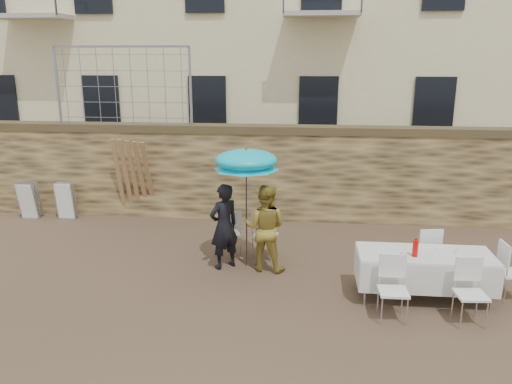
# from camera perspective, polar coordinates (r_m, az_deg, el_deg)

# --- Properties ---
(ground) EXTENTS (80.00, 80.00, 0.00)m
(ground) POSITION_cam_1_polar(r_m,az_deg,el_deg) (7.62, -4.81, -14.55)
(ground) COLOR brown
(ground) RESTS_ON ground
(stone_wall) EXTENTS (13.00, 0.50, 2.20)m
(stone_wall) POSITION_cam_1_polar(r_m,az_deg,el_deg) (11.87, -0.57, 2.18)
(stone_wall) COLOR olive
(stone_wall) RESTS_ON ground
(chain_link_fence) EXTENTS (3.20, 0.06, 1.80)m
(chain_link_fence) POSITION_cam_1_polar(r_m,az_deg,el_deg) (12.28, -14.94, 11.56)
(chain_link_fence) COLOR gray
(chain_link_fence) RESTS_ON stone_wall
(man_suit) EXTENTS (0.69, 0.67, 1.60)m
(man_suit) POSITION_cam_1_polar(r_m,az_deg,el_deg) (9.09, -3.68, -3.94)
(man_suit) COLOR black
(man_suit) RESTS_ON ground
(woman_dress) EXTENTS (0.87, 0.74, 1.59)m
(woman_dress) POSITION_cam_1_polar(r_m,az_deg,el_deg) (9.00, 1.05, -4.11)
(woman_dress) COLOR gold
(woman_dress) RESTS_ON ground
(umbrella) EXTENTS (1.16, 1.16, 2.07)m
(umbrella) POSITION_cam_1_polar(r_m,az_deg,el_deg) (8.82, -1.13, 3.28)
(umbrella) COLOR #3F3F44
(umbrella) RESTS_ON ground
(couple_chair_left) EXTENTS (0.64, 0.64, 0.96)m
(couple_chair_left) POSITION_cam_1_polar(r_m,az_deg,el_deg) (9.71, -3.12, -4.66)
(couple_chair_left) COLOR white
(couple_chair_left) RESTS_ON ground
(couple_chair_right) EXTENTS (0.59, 0.59, 0.96)m
(couple_chair_right) POSITION_cam_1_polar(r_m,az_deg,el_deg) (9.63, 1.01, -4.81)
(couple_chair_right) COLOR white
(couple_chair_right) RESTS_ON ground
(banquet_table) EXTENTS (2.10, 0.85, 0.78)m
(banquet_table) POSITION_cam_1_polar(r_m,az_deg,el_deg) (8.39, 18.79, -6.91)
(banquet_table) COLOR silver
(banquet_table) RESTS_ON ground
(soda_bottle) EXTENTS (0.09, 0.09, 0.26)m
(soda_bottle) POSITION_cam_1_polar(r_m,az_deg,el_deg) (8.15, 17.75, -6.17)
(soda_bottle) COLOR red
(soda_bottle) RESTS_ON banquet_table
(table_chair_front_left) EXTENTS (0.49, 0.49, 0.96)m
(table_chair_front_left) POSITION_cam_1_polar(r_m,az_deg,el_deg) (7.70, 15.43, -10.72)
(table_chair_front_left) COLOR white
(table_chair_front_left) RESTS_ON ground
(table_chair_front_right) EXTENTS (0.52, 0.52, 0.96)m
(table_chair_front_right) POSITION_cam_1_polar(r_m,az_deg,el_deg) (7.96, 23.38, -10.57)
(table_chair_front_right) COLOR white
(table_chair_front_right) RESTS_ON ground
(table_chair_back) EXTENTS (0.55, 0.55, 0.96)m
(table_chair_back) POSITION_cam_1_polar(r_m,az_deg,el_deg) (9.25, 18.80, -6.51)
(table_chair_back) COLOR white
(table_chair_back) RESTS_ON ground
(chair_stack_left) EXTENTS (0.46, 0.40, 0.92)m
(chair_stack_left) POSITION_cam_1_polar(r_m,az_deg,el_deg) (13.24, -24.22, -0.67)
(chair_stack_left) COLOR white
(chair_stack_left) RESTS_ON ground
(chair_stack_right) EXTENTS (0.46, 0.32, 0.92)m
(chair_stack_right) POSITION_cam_1_polar(r_m,az_deg,el_deg) (12.81, -20.73, -0.80)
(chair_stack_right) COLOR white
(chair_stack_right) RESTS_ON ground
(wood_planks) EXTENTS (0.70, 0.20, 2.00)m
(wood_planks) POSITION_cam_1_polar(r_m,az_deg,el_deg) (12.12, -14.02, 1.51)
(wood_planks) COLOR #A37749
(wood_planks) RESTS_ON ground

